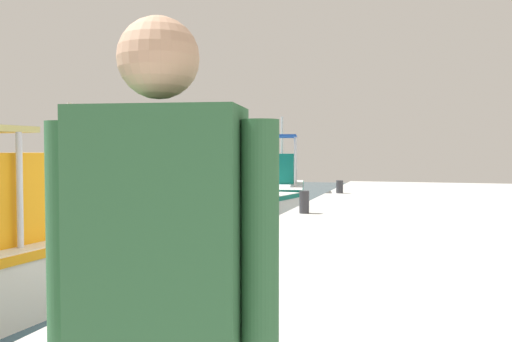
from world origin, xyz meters
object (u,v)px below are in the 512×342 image
at_px(fishing_boat_fifth, 280,191).
at_px(mooring_bollard_second, 90,300).
at_px(fisherman_standing, 160,306).
at_px(mooring_bollard_third, 304,202).
at_px(fishing_boat_fourth, 222,209).
at_px(mooring_bollard_fourth, 340,187).

height_order(fishing_boat_fifth, mooring_bollard_second, fishing_boat_fifth).
relative_size(fisherman_standing, mooring_bollard_third, 3.50).
bearing_deg(fishing_boat_fourth, mooring_bollard_second, -165.47).
distance_m(fishing_boat_fourth, mooring_bollard_third, 2.95).
height_order(mooring_bollard_second, mooring_bollard_fourth, mooring_bollard_second).
height_order(fishing_boat_fifth, mooring_bollard_third, fishing_boat_fifth).
bearing_deg(fishing_boat_fifth, mooring_bollard_second, -171.26).
distance_m(fisherman_standing, mooring_bollard_third, 10.54).
xyz_separation_m(fisherman_standing, mooring_bollard_fourth, (16.20, 1.70, -0.77)).
bearing_deg(fisherman_standing, mooring_bollard_second, 37.80).
bearing_deg(mooring_bollard_second, mooring_bollard_fourth, 0.00).
bearing_deg(mooring_bollard_third, mooring_bollard_second, 180.00).
xyz_separation_m(fishing_boat_fifth, mooring_bollard_fourth, (-1.30, -2.35, 0.29)).
distance_m(mooring_bollard_second, mooring_bollard_third, 8.18).
bearing_deg(mooring_bollard_fourth, mooring_bollard_third, 180.00).
relative_size(mooring_bollard_second, mooring_bollard_fourth, 1.26).
height_order(fisherman_standing, mooring_bollard_fourth, fisherman_standing).
bearing_deg(fishing_boat_fifth, mooring_bollard_third, -161.73).
xyz_separation_m(fishing_boat_fifth, mooring_bollard_second, (-15.30, -2.35, 0.34)).
distance_m(fishing_boat_fifth, fisherman_standing, 17.99).
bearing_deg(mooring_bollard_second, fisherman_standing, -142.20).
bearing_deg(mooring_bollard_second, mooring_bollard_third, 0.00).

